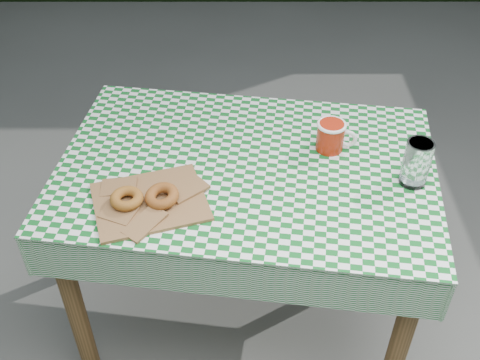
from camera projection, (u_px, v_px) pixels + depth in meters
name	position (u px, v px, depth m)	size (l,w,h in m)	color
ground	(237.00, 307.00, 2.29)	(60.00, 60.00, 0.00)	#53534E
table	(246.00, 251.00, 2.02)	(1.12, 0.75, 0.75)	#51391C
tablecloth	(246.00, 166.00, 1.77)	(1.14, 0.77, 0.01)	#0E5A1E
paper_bag	(150.00, 201.00, 1.64)	(0.31, 0.25, 0.02)	olive
bagel_front	(127.00, 199.00, 1.61)	(0.09, 0.09, 0.03)	#A26021
bagel_back	(162.00, 196.00, 1.62)	(0.10, 0.10, 0.03)	#97581F
coffee_mug	(330.00, 136.00, 1.80)	(0.17, 0.17, 0.10)	#9F1E0A
drinking_glass	(416.00, 163.00, 1.66)	(0.08, 0.08, 0.14)	white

